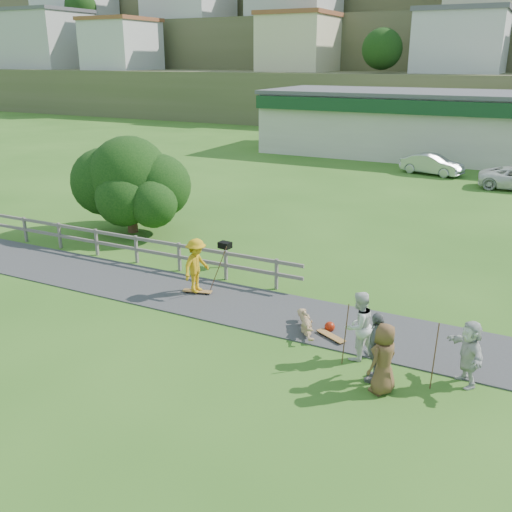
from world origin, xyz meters
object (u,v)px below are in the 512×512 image
Objects in this scene: skater_rider at (196,268)px; spectator_d at (469,353)px; tree at (130,193)px; bbq at (225,254)px; spectator_a at (359,326)px; spectator_b at (376,347)px; car_silver at (432,164)px; spectator_c at (384,359)px; skater_fallen at (306,323)px.

skater_rider is 9.09m from spectator_d.
tree reaches higher than bbq.
bbq is (-6.63, 4.56, -0.45)m from spectator_a.
car_silver is (-3.80, 27.81, -0.22)m from spectator_b.
spectator_b is 1.09× the size of spectator_d.
bbq is (-7.64, 5.86, -0.39)m from spectator_c.
skater_rider is 4.52m from skater_fallen.
tree is 6.58m from bbq.
spectator_a is 2.76m from spectator_d.
tree is at bearing 122.04° from skater_fallen.
skater_fallen is at bearing -86.93° from spectator_a.
skater_fallen is 12.50m from tree.
skater_rider is at bearing -73.04° from bbq.
skater_fallen is (4.36, -0.98, -0.63)m from skater_rider.
skater_rider is 7.80m from spectator_c.
spectator_d is 16.89m from tree.
skater_fallen is at bearing -28.17° from tree.
skater_rider is at bearing -36.57° from tree.
skater_rider is 8.23m from tree.
skater_fallen is 3.55m from spectator_c.
skater_fallen is 1.63× the size of bbq.
skater_fallen is at bearing -126.59° from spectator_b.
bbq is at bearing -129.09° from spectator_b.
spectator_b is 28.07m from car_silver.
car_silver is 22.47m from tree.
skater_rider is at bearing 137.53° from skater_fallen.
spectator_b is at bearing 67.32° from spectator_a.
skater_fallen is 2.06m from spectator_a.
skater_fallen is at bearing -103.72° from spectator_c.
skater_rider is 0.32× the size of tree.
spectator_a is 27.12m from car_silver.
tree reaches higher than spectator_d.
spectator_b is at bearing -29.42° from bbq.
spectator_d is at bearing -96.82° from skater_rider.
bbq is at bearing -96.83° from spectator_a.
skater_fallen is 0.95× the size of spectator_d.
skater_fallen is 6.13m from bbq.
skater_fallen is at bearing -133.94° from spectator_d.
spectator_a reaches higher than car_silver.
skater_fallen is 0.28× the size of tree.
bbq is at bearing -19.12° from tree.
spectator_d is (8.91, -1.82, -0.08)m from skater_rider.
spectator_b is (0.72, -0.86, -0.03)m from spectator_a.
tree reaches higher than spectator_b.
tree is (-13.43, 7.53, 0.92)m from spectator_b.
tree is at bearing 167.92° from bbq.
spectator_d is 0.29× the size of tree.
tree is (-13.72, 7.97, 0.96)m from spectator_c.
spectator_d is at bearing 117.18° from spectator_a.
spectator_d is at bearing -23.40° from tree.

